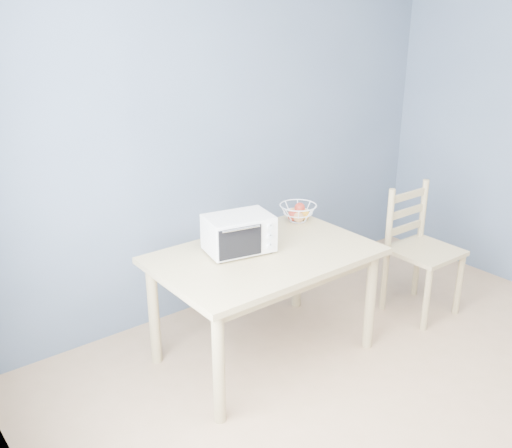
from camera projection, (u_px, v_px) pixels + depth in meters
dining_table at (265, 267)px, 3.66m from camera, size 1.40×0.90×0.75m
toaster_oven at (236, 233)px, 3.58m from camera, size 0.46×0.36×0.24m
fruit_basket at (298, 212)px, 4.13m from camera, size 0.29×0.29×0.14m
dining_chair at (420, 252)px, 4.30m from camera, size 0.46×0.46×0.98m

